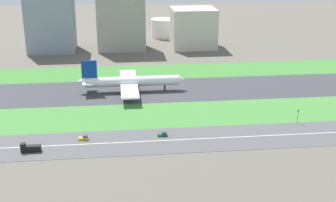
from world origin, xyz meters
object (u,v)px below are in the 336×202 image
office_tower (193,28)px  car_0 (84,138)px  car_2 (163,134)px  fuel_tank_centre (196,29)px  truck_0 (30,148)px  terminal_building (51,19)px  airliner (129,82)px  fuel_tank_west (163,28)px  traffic_light (298,115)px  hangar_building (121,17)px

office_tower → car_0: bearing=-113.8°
car_2 → fuel_tank_centre: (54.76, 227.00, 5.91)m
truck_0 → terminal_building: 194.03m
airliner → office_tower: size_ratio=1.80×
fuel_tank_west → traffic_light: bearing=-78.5°
truck_0 → fuel_tank_west: bearing=-109.1°
fuel_tank_west → fuel_tank_centre: (31.28, 0.00, -1.65)m
airliner → traffic_light: (81.30, -60.01, -1.94)m
car_0 → fuel_tank_centre: (90.93, 227.00, 5.91)m
truck_0 → office_tower: bearing=-118.1°
traffic_light → hangar_building: bearing=115.8°
hangar_building → office_tower: bearing=0.0°
car_0 → fuel_tank_west: size_ratio=0.20×
office_tower → fuel_tank_west: size_ratio=1.61×
truck_0 → traffic_light: bearing=-171.9°
truck_0 → fuel_tank_west: fuel_tank_west is taller
car_0 → hangar_building: 184.93m
traffic_light → car_2: bearing=-173.3°
traffic_light → hangar_building: size_ratio=0.13×
terminal_building → hangar_building: 56.36m
airliner → truck_0: bearing=-120.1°
truck_0 → car_2: size_ratio=1.91×
airliner → car_2: size_ratio=14.77×
car_0 → fuel_tank_centre: bearing=68.2°
car_2 → traffic_light: 68.66m
airliner → truck_0: (-45.18, -78.00, -4.56)m
office_tower → fuel_tank_centre: size_ratio=1.80×
terminal_building → office_tower: size_ratio=1.44×
truck_0 → fuel_tank_west: 250.83m
airliner → office_tower: 128.07m
car_2 → terminal_building: (-72.32, 182.00, 25.05)m
car_2 → hangar_building: (-15.96, 182.00, 25.81)m
office_tower → fuel_tank_centre: office_tower is taller
airliner → office_tower: (57.48, 114.00, 10.18)m
airliner → fuel_tank_centre: size_ratio=3.24×
airliner → terminal_building: terminal_building is taller
terminal_building → office_tower: terminal_building is taller
traffic_light → hangar_building: 194.55m
office_tower → fuel_tank_centre: bearing=76.9°
car_2 → traffic_light: size_ratio=0.61×
hangar_building → airliner: bearing=-88.6°
car_0 → truck_0: (-22.20, -10.00, 0.75)m
airliner → hangar_building: (-2.77, 114.00, 20.50)m
truck_0 → office_tower: (102.65, 192.00, 14.74)m
traffic_light → fuel_tank_west: bearing=101.5°
airliner → truck_0: 90.25m
fuel_tank_west → airliner: bearing=-103.0°
car_0 → traffic_light: size_ratio=0.61×
hangar_building → fuel_tank_west: hangar_building is taller
airliner → hangar_building: bearing=91.4°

